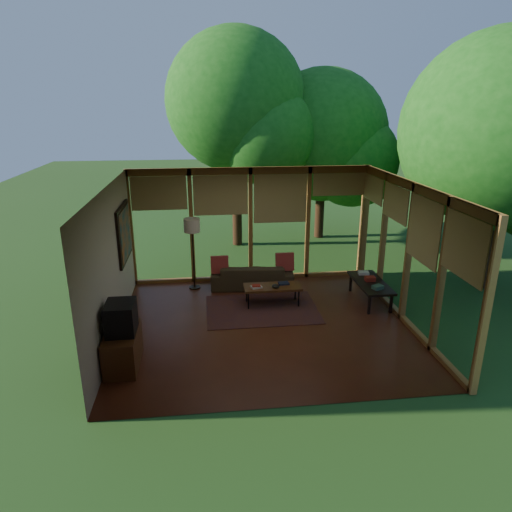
{
  "coord_description": "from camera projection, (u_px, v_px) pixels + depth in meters",
  "views": [
    {
      "loc": [
        -1.09,
        -7.82,
        4.06
      ],
      "look_at": [
        -0.08,
        0.7,
        1.19
      ],
      "focal_mm": 32.0,
      "sensor_mm": 36.0,
      "label": 1
    }
  ],
  "objects": [
    {
      "name": "tree_nw",
      "position": [
        235.0,
        101.0,
        12.63
      ],
      "size": [
        3.88,
        3.88,
        6.07
      ],
      "color": "#332012",
      "rests_on": "ground"
    },
    {
      "name": "tree_ne",
      "position": [
        322.0,
        136.0,
        13.73
      ],
      "size": [
        3.91,
        3.91,
        5.1
      ],
      "color": "#332012",
      "rests_on": "ground"
    },
    {
      "name": "coffee_table",
      "position": [
        272.0,
        287.0,
        9.58
      ],
      "size": [
        1.2,
        0.5,
        0.43
      ],
      "color": "#5B3219",
      "rests_on": "floor"
    },
    {
      "name": "pillow_right",
      "position": [
        285.0,
        262.0,
        10.51
      ],
      "size": [
        0.41,
        0.22,
        0.43
      ],
      "primitive_type": "cube",
      "rotation": [
        -0.21,
        0.0,
        0.0
      ],
      "color": "maroon",
      "rests_on": "sofa"
    },
    {
      "name": "exterior_lawn",
      "position": [
        446.0,
        217.0,
        17.21
      ],
      "size": [
        40.0,
        40.0,
        0.0
      ],
      "primitive_type": "plane",
      "color": "#234D1D",
      "rests_on": "ground"
    },
    {
      "name": "wall_front",
      "position": [
        291.0,
        321.0,
        6.0
      ],
      "size": [
        5.5,
        0.04,
        2.7
      ],
      "primitive_type": "cube",
      "color": "beige",
      "rests_on": "ground"
    },
    {
      "name": "ct_bowl",
      "position": [
        276.0,
        286.0,
        9.47
      ],
      "size": [
        0.16,
        0.16,
        0.07
      ],
      "primitive_type": "ellipsoid",
      "color": "black",
      "rests_on": "coffee_table"
    },
    {
      "name": "console_book_b",
      "position": [
        370.0,
        279.0,
        9.75
      ],
      "size": [
        0.21,
        0.15,
        0.09
      ],
      "primitive_type": "cube",
      "rotation": [
        0.0,
        0.0,
        -0.01
      ],
      "color": "maroon",
      "rests_on": "side_console"
    },
    {
      "name": "window_wall_back",
      "position": [
        251.0,
        225.0,
        10.71
      ],
      "size": [
        5.5,
        0.12,
        2.7
      ],
      "primitive_type": "cube",
      "color": "olive",
      "rests_on": "ground"
    },
    {
      "name": "pillow_left",
      "position": [
        220.0,
        265.0,
        10.35
      ],
      "size": [
        0.4,
        0.21,
        0.42
      ],
      "primitive_type": "cube",
      "rotation": [
        -0.21,
        0.0,
        0.0
      ],
      "color": "maroon",
      "rests_on": "sofa"
    },
    {
      "name": "console_book_c",
      "position": [
        364.0,
        273.0,
        10.13
      ],
      "size": [
        0.25,
        0.19,
        0.06
      ],
      "primitive_type": "cube",
      "rotation": [
        0.0,
        0.0,
        -0.14
      ],
      "color": "beige",
      "rests_on": "side_console"
    },
    {
      "name": "television",
      "position": [
        121.0,
        318.0,
        7.2
      ],
      "size": [
        0.45,
        0.55,
        0.5
      ],
      "primitive_type": "cube",
      "color": "black",
      "rests_on": "media_cabinet"
    },
    {
      "name": "rug",
      "position": [
        262.0,
        309.0,
        9.47
      ],
      "size": [
        2.29,
        1.62,
        0.01
      ],
      "primitive_type": "cube",
      "color": "brown",
      "rests_on": "floor"
    },
    {
      "name": "console_book_a",
      "position": [
        378.0,
        287.0,
        9.33
      ],
      "size": [
        0.25,
        0.22,
        0.08
      ],
      "primitive_type": "cube",
      "rotation": [
        0.0,
        0.0,
        0.4
      ],
      "color": "#365F51",
      "rests_on": "side_console"
    },
    {
      "name": "tree_se",
      "position": [
        499.0,
        132.0,
        9.54
      ],
      "size": [
        4.14,
        4.14,
        5.56
      ],
      "color": "#332012",
      "rests_on": "ground"
    },
    {
      "name": "ceiling",
      "position": [
        266.0,
        186.0,
        7.92
      ],
      "size": [
        5.5,
        5.5,
        0.0
      ],
      "primitive_type": "plane",
      "rotation": [
        3.14,
        0.0,
        0.0
      ],
      "color": "white",
      "rests_on": "ground"
    },
    {
      "name": "ct_book_side",
      "position": [
        284.0,
        283.0,
        9.67
      ],
      "size": [
        0.23,
        0.18,
        0.03
      ],
      "primitive_type": "cube",
      "rotation": [
        0.0,
        0.0,
        0.08
      ],
      "color": "black",
      "rests_on": "coffee_table"
    },
    {
      "name": "sofa",
      "position": [
        252.0,
        275.0,
        10.57
      ],
      "size": [
        1.94,
        0.9,
        0.55
      ],
      "primitive_type": "imported",
      "rotation": [
        0.0,
        0.0,
        3.05
      ],
      "color": "#3D311E",
      "rests_on": "floor"
    },
    {
      "name": "side_console",
      "position": [
        370.0,
        284.0,
        9.73
      ],
      "size": [
        0.6,
        1.4,
        0.46
      ],
      "color": "black",
      "rests_on": "floor"
    },
    {
      "name": "ct_book_upper",
      "position": [
        256.0,
        286.0,
        9.47
      ],
      "size": [
        0.17,
        0.13,
        0.03
      ],
      "primitive_type": "cube",
      "rotation": [
        0.0,
        0.0,
        -0.01
      ],
      "color": "maroon",
      "rests_on": "coffee_table"
    },
    {
      "name": "ct_book_lower",
      "position": [
        256.0,
        287.0,
        9.48
      ],
      "size": [
        0.26,
        0.22,
        0.03
      ],
      "primitive_type": "cube",
      "rotation": [
        0.0,
        0.0,
        0.31
      ],
      "color": "beige",
      "rests_on": "coffee_table"
    },
    {
      "name": "window_wall_right",
      "position": [
        408.0,
        254.0,
        8.66
      ],
      "size": [
        0.12,
        5.0,
        2.7
      ],
      "primitive_type": "cube",
      "color": "olive",
      "rests_on": "ground"
    },
    {
      "name": "wall_painting",
      "position": [
        124.0,
        233.0,
        9.3
      ],
      "size": [
        0.06,
        1.35,
        1.15
      ],
      "color": "black",
      "rests_on": "wall_left"
    },
    {
      "name": "floor_lamp",
      "position": [
        192.0,
        229.0,
        10.13
      ],
      "size": [
        0.36,
        0.36,
        1.65
      ],
      "color": "black",
      "rests_on": "floor"
    },
    {
      "name": "media_cabinet",
      "position": [
        123.0,
        348.0,
        7.37
      ],
      "size": [
        0.5,
        1.0,
        0.6
      ],
      "primitive_type": "cube",
      "color": "#5B3219",
      "rests_on": "floor"
    },
    {
      "name": "floor",
      "position": [
        265.0,
        326.0,
        8.78
      ],
      "size": [
        5.5,
        5.5,
        0.0
      ],
      "primitive_type": "plane",
      "color": "#5D2918",
      "rests_on": "ground"
    },
    {
      "name": "tree_far",
      "position": [
        454.0,
        143.0,
        12.97
      ],
      "size": [
        2.86,
        2.86,
        4.45
      ],
      "color": "#332012",
      "rests_on": "ground"
    },
    {
      "name": "wall_left",
      "position": [
        111.0,
        265.0,
        8.04
      ],
      "size": [
        0.04,
        5.0,
        2.7
      ],
      "primitive_type": "cube",
      "color": "beige",
      "rests_on": "ground"
    }
  ]
}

